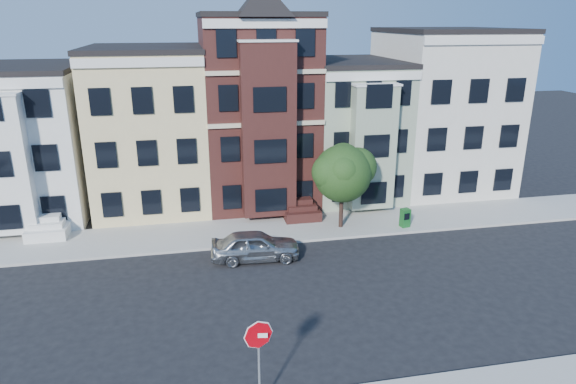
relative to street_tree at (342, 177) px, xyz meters
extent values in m
plane|color=black|center=(-3.96, -7.50, -3.23)|extent=(120.00, 120.00, 0.00)
cube|color=#9E9B93|center=(-3.96, 0.50, -3.15)|extent=(60.00, 4.00, 0.15)
cube|color=white|center=(-18.96, 7.00, 1.27)|extent=(8.00, 9.00, 9.00)
cube|color=beige|center=(-10.96, 7.00, 1.77)|extent=(7.00, 9.00, 10.00)
cube|color=#381815|center=(-3.96, 7.00, 2.77)|extent=(7.00, 9.00, 12.00)
cube|color=gray|center=(2.54, 7.00, 1.27)|extent=(6.00, 9.00, 9.00)
cube|color=silver|center=(9.54, 7.00, 2.27)|extent=(8.00, 9.00, 11.00)
imported|color=#9A9DA2|center=(-5.53, -3.06, -2.45)|extent=(4.67, 2.12, 1.56)
cube|color=#186223|center=(3.74, -0.74, -2.52)|extent=(0.58, 0.54, 1.12)
camera|label=1|loc=(-8.60, -27.13, 8.68)|focal=32.00mm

